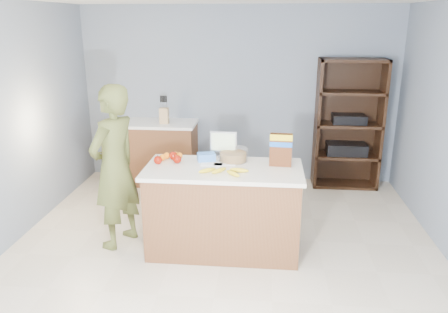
# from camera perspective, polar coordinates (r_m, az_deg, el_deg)

# --- Properties ---
(floor) EXTENTS (4.50, 5.00, 0.02)m
(floor) POSITION_cam_1_polar(r_m,az_deg,el_deg) (4.42, -0.45, -13.85)
(floor) COLOR beige
(floor) RESTS_ON ground
(walls) EXTENTS (4.52, 5.02, 2.51)m
(walls) POSITION_cam_1_polar(r_m,az_deg,el_deg) (3.83, -0.50, 7.75)
(walls) COLOR gray
(walls) RESTS_ON ground
(counter_peninsula) EXTENTS (1.56, 0.76, 0.90)m
(counter_peninsula) POSITION_cam_1_polar(r_m,az_deg,el_deg) (4.49, -0.06, -7.33)
(counter_peninsula) COLOR brown
(counter_peninsula) RESTS_ON ground
(back_cabinet) EXTENTS (1.24, 0.62, 0.90)m
(back_cabinet) POSITION_cam_1_polar(r_m,az_deg,el_deg) (6.44, -9.10, 0.59)
(back_cabinet) COLOR brown
(back_cabinet) RESTS_ON ground
(shelving_unit) EXTENTS (0.90, 0.40, 1.80)m
(shelving_unit) POSITION_cam_1_polar(r_m,az_deg,el_deg) (6.38, 15.82, 3.82)
(shelving_unit) COLOR black
(shelving_unit) RESTS_ON ground
(person) EXTENTS (0.62, 0.73, 1.71)m
(person) POSITION_cam_1_polar(r_m,az_deg,el_deg) (4.59, -14.09, -1.42)
(person) COLOR #4B5125
(person) RESTS_ON ground
(knife_block) EXTENTS (0.12, 0.10, 0.31)m
(knife_block) POSITION_cam_1_polar(r_m,az_deg,el_deg) (6.19, -7.83, 5.38)
(knife_block) COLOR tan
(knife_block) RESTS_ON back_cabinet
(envelopes) EXTENTS (0.35, 0.14, 0.00)m
(envelopes) POSITION_cam_1_polar(r_m,az_deg,el_deg) (4.40, -0.76, -1.03)
(envelopes) COLOR white
(envelopes) RESTS_ON counter_peninsula
(bananas) EXTENTS (0.49, 0.24, 0.04)m
(bananas) POSITION_cam_1_polar(r_m,az_deg,el_deg) (4.15, 0.06, -1.92)
(bananas) COLOR yellow
(bananas) RESTS_ON counter_peninsula
(apples) EXTENTS (0.27, 0.25, 0.09)m
(apples) POSITION_cam_1_polar(r_m,az_deg,el_deg) (4.49, -7.13, -0.24)
(apples) COLOR #861004
(apples) RESTS_ON counter_peninsula
(oranges) EXTENTS (0.23, 0.17, 0.07)m
(oranges) POSITION_cam_1_polar(r_m,az_deg,el_deg) (4.59, -6.78, 0.04)
(oranges) COLOR orange
(oranges) RESTS_ON counter_peninsula
(blue_carton) EXTENTS (0.21, 0.16, 0.08)m
(blue_carton) POSITION_cam_1_polar(r_m,az_deg,el_deg) (4.51, -2.32, -0.06)
(blue_carton) COLOR blue
(blue_carton) RESTS_ON counter_peninsula
(salad_bowl) EXTENTS (0.30, 0.30, 0.13)m
(salad_bowl) POSITION_cam_1_polar(r_m,az_deg,el_deg) (4.50, 1.21, 0.15)
(salad_bowl) COLOR #267219
(salad_bowl) RESTS_ON counter_peninsula
(tv) EXTENTS (0.28, 0.12, 0.28)m
(tv) POSITION_cam_1_polar(r_m,az_deg,el_deg) (4.58, -0.08, 1.79)
(tv) COLOR silver
(tv) RESTS_ON counter_peninsula
(cereal_box) EXTENTS (0.22, 0.09, 0.33)m
(cereal_box) POSITION_cam_1_polar(r_m,az_deg,el_deg) (4.34, 7.45, 1.19)
(cereal_box) COLOR #592B14
(cereal_box) RESTS_ON counter_peninsula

